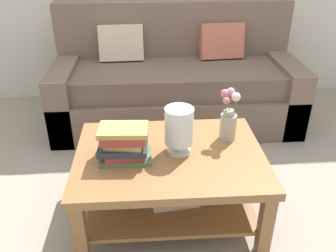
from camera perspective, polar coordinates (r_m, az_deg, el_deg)
name	(u,v)px	position (r m, az deg, el deg)	size (l,w,h in m)	color
ground_plane	(173,178)	(2.69, 0.84, -8.36)	(10.00, 10.00, 0.00)	gray
couch	(176,84)	(3.35, 1.21, 6.77)	(2.18, 0.90, 1.06)	brown
coffee_table	(170,171)	(2.18, 0.28, -7.21)	(1.11, 0.82, 0.47)	olive
book_stack_main	(124,143)	(2.03, -7.01, -2.71)	(0.30, 0.23, 0.20)	#51704C
glass_hurricane_vase	(178,127)	(2.04, 1.62, -0.23)	(0.17, 0.17, 0.28)	silver
flower_pitcher	(229,119)	(2.21, 9.65, 1.17)	(0.12, 0.11, 0.34)	#9E998E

